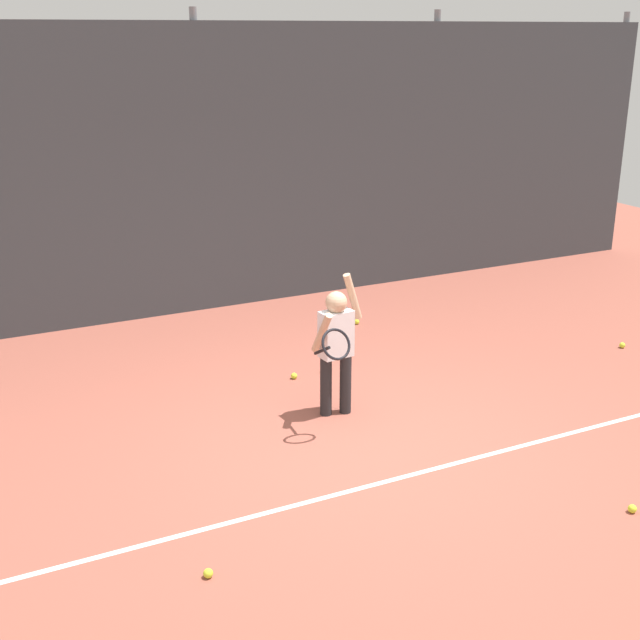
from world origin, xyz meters
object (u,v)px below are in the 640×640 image
tennis_ball_2 (208,573)px  tennis_ball_4 (632,509)px  tennis_ball_3 (622,345)px  tennis_ball_1 (294,376)px  tennis_player (336,342)px  tennis_ball_0 (324,370)px  tennis_ball_5 (357,322)px

tennis_ball_2 → tennis_ball_4: same height
tennis_ball_2 → tennis_ball_3: (5.62, 1.93, 0.00)m
tennis_ball_1 → tennis_ball_3: (3.73, -0.84, 0.00)m
tennis_ball_4 → tennis_ball_1: bearing=109.7°
tennis_player → tennis_ball_0: size_ratio=20.46×
tennis_ball_5 → tennis_ball_2: bearing=-129.6°
tennis_player → tennis_ball_4: (1.23, -2.50, -0.69)m
tennis_player → tennis_ball_5: size_ratio=20.46×
tennis_player → tennis_ball_1: size_ratio=20.46×
tennis_ball_1 → tennis_ball_2: same height
tennis_ball_2 → tennis_ball_5: (3.29, 3.98, 0.00)m
tennis_ball_0 → tennis_ball_3: (3.38, -0.85, 0.00)m
tennis_ball_0 → tennis_ball_5: 1.59m
tennis_ball_4 → tennis_ball_5: (0.17, 4.64, 0.00)m
tennis_ball_1 → tennis_ball_3: 3.82m
tennis_ball_3 → tennis_ball_0: bearing=165.9°
tennis_ball_1 → tennis_ball_5: size_ratio=1.00×
tennis_player → tennis_ball_4: tennis_player is taller
tennis_player → tennis_ball_3: (3.73, 0.10, -0.69)m
tennis_ball_3 → tennis_ball_2: bearing=-161.0°
tennis_ball_3 → tennis_player: bearing=-178.5°
tennis_ball_1 → tennis_ball_4: size_ratio=1.00×
tennis_ball_4 → tennis_ball_2: bearing=168.1°
tennis_player → tennis_ball_2: (-1.89, -1.84, -0.69)m
tennis_ball_2 → tennis_ball_3: bearing=19.0°
tennis_ball_1 → tennis_ball_3: size_ratio=1.00×
tennis_ball_0 → tennis_ball_4: (0.88, -3.44, 0.00)m
tennis_ball_0 → tennis_ball_5: bearing=48.8°
tennis_player → tennis_ball_0: bearing=63.2°
tennis_ball_0 → tennis_ball_5: size_ratio=1.00×
tennis_player → tennis_ball_5: tennis_player is taller
tennis_ball_2 → tennis_ball_0: bearing=51.2°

